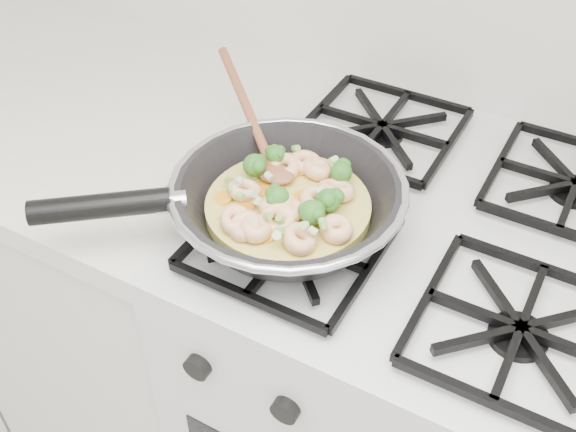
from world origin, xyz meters
The scene contains 3 objects.
stove centered at (0.00, 1.70, 0.46)m, with size 0.60×0.60×0.92m.
counter_left centered at (-0.80, 1.70, 0.45)m, with size 1.00×0.60×0.90m.
skillet centered at (-0.17, 1.58, 0.96)m, with size 0.42×0.42×0.10m.
Camera 1 is at (0.16, 0.99, 1.53)m, focal length 42.79 mm.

